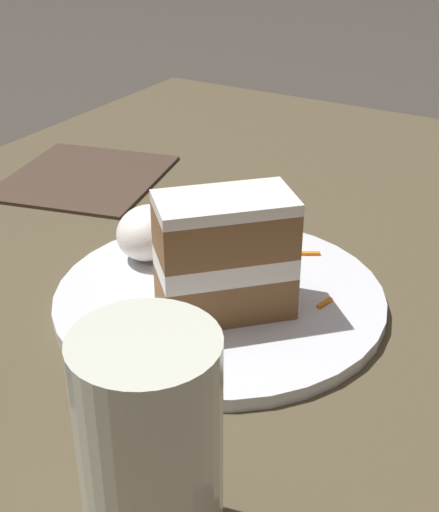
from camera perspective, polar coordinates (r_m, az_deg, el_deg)
name	(u,v)px	position (r m, az deg, el deg)	size (l,w,h in m)	color
ground_plane	(193,310)	(0.66, -2.11, -4.36)	(6.00, 6.00, 0.00)	#38332D
dining_table	(193,300)	(0.65, -2.13, -3.51)	(1.21, 0.85, 0.02)	#4C422D
plate	(219,298)	(0.62, 0.00, -3.36)	(0.29, 0.29, 0.01)	silver
cake_slice	(225,256)	(0.57, 0.43, 0.03)	(0.12, 0.12, 0.10)	brown
cream_dollop	(149,233)	(0.66, -5.67, 1.88)	(0.06, 0.06, 0.05)	white
orange_garnish	(267,241)	(0.70, 3.84, 1.20)	(0.06, 0.06, 0.00)	orange
carrot_shreds_scatter	(238,280)	(0.63, 1.46, -1.96)	(0.19, 0.15, 0.00)	orange
drinking_glass	(152,466)	(0.39, -5.46, -16.36)	(0.08, 0.08, 0.14)	beige
menu_card	(85,177)	(0.89, -10.70, 6.21)	(0.18, 0.19, 0.00)	#423328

